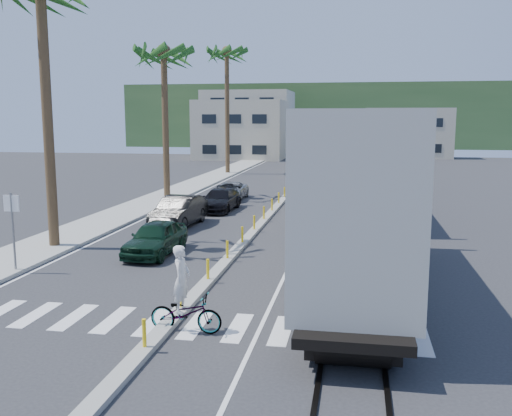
{
  "coord_description": "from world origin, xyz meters",
  "views": [
    {
      "loc": [
        4.98,
        -16.49,
        5.66
      ],
      "look_at": [
        0.94,
        6.21,
        2.0
      ],
      "focal_mm": 40.0,
      "sensor_mm": 36.0,
      "label": 1
    }
  ],
  "objects": [
    {
      "name": "sidewalk",
      "position": [
        -8.5,
        25.0,
        0.07
      ],
      "size": [
        3.0,
        90.0,
        0.15
      ],
      "primitive_type": "cube",
      "color": "gray",
      "rests_on": "ground"
    },
    {
      "name": "car_rear",
      "position": [
        -3.72,
        22.01,
        0.61
      ],
      "size": [
        2.04,
        4.38,
        1.21
      ],
      "primitive_type": "imported",
      "rotation": [
        0.0,
        0.0,
        0.0
      ],
      "color": "#979A9C",
      "rests_on": "ground"
    },
    {
      "name": "palm_trees",
      "position": [
        -8.1,
        22.7,
        10.81
      ],
      "size": [
        3.5,
        37.2,
        13.75
      ],
      "color": "brown",
      "rests_on": "ground"
    },
    {
      "name": "street_sign",
      "position": [
        -7.3,
        2.0,
        1.97
      ],
      "size": [
        0.6,
        0.08,
        3.0
      ],
      "color": "slate",
      "rests_on": "ground"
    },
    {
      "name": "rails",
      "position": [
        5.0,
        28.0,
        0.03
      ],
      "size": [
        1.56,
        100.0,
        0.06
      ],
      "color": "black",
      "rests_on": "ground"
    },
    {
      "name": "car_second",
      "position": [
        -4.16,
        11.8,
        0.8
      ],
      "size": [
        2.22,
        5.02,
        1.59
      ],
      "primitive_type": "imported",
      "rotation": [
        0.0,
        0.0,
        -0.06
      ],
      "color": "black",
      "rests_on": "ground"
    },
    {
      "name": "buildings",
      "position": [
        -6.41,
        71.66,
        4.36
      ],
      "size": [
        38.0,
        27.0,
        10.0
      ],
      "color": "#B3A98E",
      "rests_on": "ground"
    },
    {
      "name": "lane_markings",
      "position": [
        -2.15,
        25.0,
        0.0
      ],
      "size": [
        9.42,
        90.0,
        0.01
      ],
      "color": "silver",
      "rests_on": "ground"
    },
    {
      "name": "median",
      "position": [
        0.0,
        19.96,
        0.09
      ],
      "size": [
        0.45,
        60.0,
        0.85
      ],
      "color": "gray",
      "rests_on": "ground"
    },
    {
      "name": "cyclist",
      "position": [
        0.57,
        -2.51,
        0.76
      ],
      "size": [
        0.87,
        2.03,
        2.36
      ],
      "rotation": [
        0.0,
        0.0,
        1.53
      ],
      "color": "#9EA0A5",
      "rests_on": "ground"
    },
    {
      "name": "crosswalk",
      "position": [
        0.0,
        -2.0,
        0.01
      ],
      "size": [
        14.0,
        2.2,
        0.01
      ],
      "primitive_type": "cube",
      "color": "silver",
      "rests_on": "ground"
    },
    {
      "name": "car_third",
      "position": [
        -3.27,
        17.2,
        0.67
      ],
      "size": [
        2.24,
        4.77,
        1.34
      ],
      "primitive_type": "imported",
      "rotation": [
        0.0,
        0.0,
        -0.04
      ],
      "color": "black",
      "rests_on": "ground"
    },
    {
      "name": "ground",
      "position": [
        0.0,
        0.0,
        0.0
      ],
      "size": [
        140.0,
        140.0,
        0.0
      ],
      "primitive_type": "plane",
      "color": "#28282B",
      "rests_on": "ground"
    },
    {
      "name": "freight_train",
      "position": [
        5.0,
        22.69,
        2.91
      ],
      "size": [
        3.0,
        60.94,
        5.85
      ],
      "color": "#B7B5A8",
      "rests_on": "ground"
    },
    {
      "name": "car_lead",
      "position": [
        -3.2,
        5.63,
        0.71
      ],
      "size": [
        2.04,
        4.33,
        1.42
      ],
      "primitive_type": "imported",
      "rotation": [
        0.0,
        0.0,
        -0.04
      ],
      "color": "black",
      "rests_on": "ground"
    },
    {
      "name": "hillside",
      "position": [
        0.0,
        100.0,
        6.0
      ],
      "size": [
        80.0,
        20.0,
        12.0
      ],
      "primitive_type": "cube",
      "color": "#385628",
      "rests_on": "ground"
    }
  ]
}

